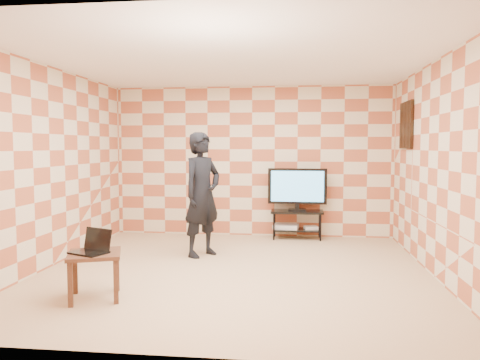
% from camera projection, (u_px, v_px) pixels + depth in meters
% --- Properties ---
extents(floor, '(5.00, 5.00, 0.00)m').
position_uv_depth(floor, '(235.00, 271.00, 6.09)').
color(floor, tan).
rests_on(floor, ground).
extents(wall_back, '(5.00, 0.02, 2.70)m').
position_uv_depth(wall_back, '(252.00, 161.00, 8.46)').
color(wall_back, beige).
rests_on(wall_back, ground).
extents(wall_front, '(5.00, 0.02, 2.70)m').
position_uv_depth(wall_front, '(193.00, 183.00, 3.51)').
color(wall_front, beige).
rests_on(wall_front, ground).
extents(wall_left, '(0.02, 5.00, 2.70)m').
position_uv_depth(wall_left, '(50.00, 167.00, 6.27)').
color(wall_left, beige).
rests_on(wall_left, ground).
extents(wall_right, '(0.02, 5.00, 2.70)m').
position_uv_depth(wall_right, '(438.00, 169.00, 5.70)').
color(wall_right, beige).
rests_on(wall_right, ground).
extents(ceiling, '(5.00, 5.00, 0.02)m').
position_uv_depth(ceiling, '(235.00, 61.00, 5.89)').
color(ceiling, white).
rests_on(ceiling, wall_back).
extents(wall_art, '(0.04, 0.72, 0.72)m').
position_uv_depth(wall_art, '(406.00, 125.00, 7.20)').
color(wall_art, black).
rests_on(wall_art, wall_right).
extents(tv_stand, '(0.91, 0.41, 0.50)m').
position_uv_depth(tv_stand, '(297.00, 218.00, 8.20)').
color(tv_stand, black).
rests_on(tv_stand, floor).
extents(tv, '(1.02, 0.20, 0.74)m').
position_uv_depth(tv, '(297.00, 187.00, 8.16)').
color(tv, black).
rests_on(tv, tv_stand).
extents(dvd_player, '(0.47, 0.36, 0.07)m').
position_uv_depth(dvd_player, '(286.00, 226.00, 8.27)').
color(dvd_player, silver).
rests_on(dvd_player, tv_stand).
extents(game_console, '(0.26, 0.21, 0.05)m').
position_uv_depth(game_console, '(311.00, 228.00, 8.20)').
color(game_console, silver).
rests_on(game_console, tv_stand).
extents(side_table, '(0.68, 0.68, 0.50)m').
position_uv_depth(side_table, '(95.00, 261.00, 4.97)').
color(side_table, '#3B2011').
rests_on(side_table, floor).
extents(laptop, '(0.45, 0.41, 0.25)m').
position_uv_depth(laptop, '(92.00, 248.00, 4.96)').
color(laptop, black).
rests_on(laptop, side_table).
extents(person, '(0.75, 0.80, 1.83)m').
position_uv_depth(person, '(202.00, 194.00, 6.90)').
color(person, black).
rests_on(person, floor).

